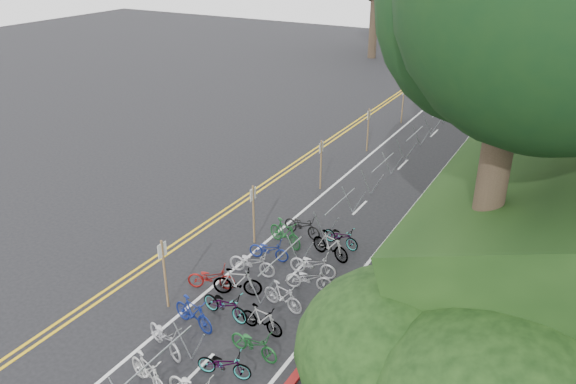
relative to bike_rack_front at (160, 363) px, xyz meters
name	(u,v)px	position (x,y,z in m)	size (l,w,h in m)	color
ground	(160,302)	(-2.67, 2.96, -0.83)	(120.00, 120.00, 0.00)	black
road_markings	(312,196)	(-2.04, 13.06, -0.83)	(7.47, 80.00, 0.01)	gold
red_curb	(429,202)	(3.03, 14.96, -0.78)	(0.25, 28.00, 0.10)	maroon
bike_rack_front	(160,363)	(0.00, 0.00, 0.00)	(1.13, 2.73, 1.15)	gray
bike_racks_rest	(382,168)	(0.33, 15.96, 0.02)	(1.14, 23.00, 1.17)	gray
signpost_near	(164,270)	(-2.29, 2.93, 0.61)	(0.08, 0.40, 2.52)	brown
signposts_rest	(346,143)	(-2.07, 16.96, 0.60)	(0.08, 18.40, 2.50)	brown
bike_front	(211,277)	(-1.64, 4.51, -0.39)	(1.69, 0.59, 0.89)	maroon
bike_valet	(259,287)	(0.17, 4.78, -0.35)	(3.41, 11.42, 1.09)	beige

